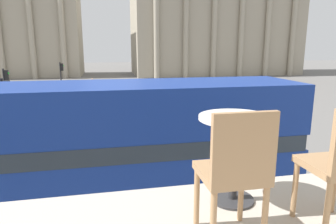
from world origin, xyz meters
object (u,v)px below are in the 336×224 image
(double_decker_bus, at_px, (116,148))
(pedestrian_olive, at_px, (135,109))
(plaza_building_left, at_px, (9,23))
(traffic_light_mid, at_px, (6,88))
(cafe_dining_table, at_px, (235,140))
(traffic_light_far, at_px, (62,75))
(pedestrian_black, at_px, (19,91))
(traffic_light_near, at_px, (7,111))
(plaza_building_right, at_px, (215,4))
(cafe_chair_0, at_px, (235,170))
(pedestrian_blue, at_px, (93,84))
(pedestrian_grey, at_px, (155,134))

(double_decker_bus, relative_size, pedestrian_olive, 5.93)
(plaza_building_left, bearing_deg, traffic_light_mid, -75.22)
(cafe_dining_table, xyz_separation_m, traffic_light_mid, (-7.52, 19.11, -1.91))
(traffic_light_mid, relative_size, traffic_light_far, 1.01)
(pedestrian_olive, bearing_deg, pedestrian_black, -170.82)
(double_decker_bus, height_order, traffic_light_near, double_decker_bus)
(cafe_dining_table, height_order, pedestrian_black, cafe_dining_table)
(double_decker_bus, xyz_separation_m, plaza_building_right, (19.91, 47.28, 10.54))
(cafe_dining_table, xyz_separation_m, traffic_light_far, (-5.25, 27.99, -1.95))
(traffic_light_mid, bearing_deg, pedestrian_olive, -11.25)
(pedestrian_black, bearing_deg, traffic_light_far, 75.66)
(cafe_chair_0, relative_size, pedestrian_olive, 0.52)
(traffic_light_mid, xyz_separation_m, traffic_light_far, (2.27, 8.87, -0.03))
(double_decker_bus, distance_m, pedestrian_olive, 11.67)
(pedestrian_black, bearing_deg, cafe_dining_table, 1.82)
(double_decker_bus, distance_m, cafe_dining_table, 6.37)
(plaza_building_right, xyz_separation_m, traffic_light_far, (-24.33, -25.26, -10.45))
(cafe_dining_table, distance_m, pedestrian_olive, 17.80)
(plaza_building_right, height_order, pedestrian_black, plaza_building_right)
(double_decker_bus, bearing_deg, plaza_building_right, 66.36)
(traffic_light_mid, height_order, pedestrian_olive, traffic_light_mid)
(double_decker_bus, xyz_separation_m, pedestrian_blue, (-1.80, 26.37, -1.36))
(cafe_chair_0, bearing_deg, traffic_light_far, 96.70)
(cafe_chair_0, bearing_deg, traffic_light_near, 109.71)
(pedestrian_olive, distance_m, pedestrian_black, 14.31)
(cafe_dining_table, xyz_separation_m, pedestrian_grey, (1.16, 11.43, -3.32))
(plaza_building_left, bearing_deg, traffic_light_near, -74.90)
(cafe_dining_table, relative_size, traffic_light_far, 0.20)
(pedestrian_blue, xyz_separation_m, pedestrian_black, (-6.50, -4.49, 0.07))
(traffic_light_mid, bearing_deg, double_decker_bus, -63.01)
(cafe_chair_0, bearing_deg, plaza_building_right, 66.96)
(plaza_building_left, xyz_separation_m, plaza_building_right, (36.16, -2.09, 3.73))
(cafe_chair_0, xyz_separation_m, traffic_light_near, (-4.84, 11.42, -1.80))
(traffic_light_mid, relative_size, pedestrian_olive, 2.10)
(cafe_dining_table, relative_size, pedestrian_grey, 0.42)
(plaza_building_right, relative_size, traffic_light_mid, 8.36)
(cafe_dining_table, height_order, pedestrian_grey, cafe_dining_table)
(cafe_dining_table, height_order, pedestrian_olive, cafe_dining_table)
(pedestrian_grey, bearing_deg, pedestrian_black, -45.58)
(cafe_chair_0, xyz_separation_m, plaza_building_right, (19.32, 53.78, 8.52))
(plaza_building_left, bearing_deg, pedestrian_olive, -64.82)
(plaza_building_right, height_order, pedestrian_olive, plaza_building_right)
(double_decker_bus, bearing_deg, traffic_light_mid, 116.19)
(cafe_chair_0, height_order, pedestrian_olive, cafe_chair_0)
(cafe_dining_table, height_order, traffic_light_far, cafe_dining_table)
(cafe_dining_table, xyz_separation_m, plaza_building_right, (19.08, 53.25, 8.50))
(plaza_building_left, height_order, pedestrian_grey, plaza_building_left)
(cafe_chair_0, xyz_separation_m, pedestrian_black, (-8.89, 28.38, -3.31))
(cafe_chair_0, height_order, pedestrian_grey, cafe_chair_0)
(cafe_chair_0, relative_size, plaza_building_left, 0.04)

